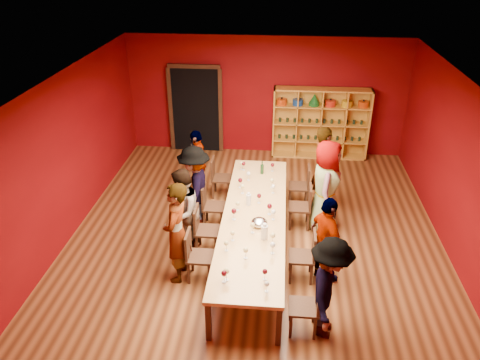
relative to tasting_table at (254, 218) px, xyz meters
The scene contains 47 objects.
room_shell 0.80m from the tasting_table, ahead, with size 7.10×9.10×3.04m.
tasting_table is the anchor object (origin of this frame).
doorway 4.80m from the tasting_table, 112.09° to the left, with size 1.40×0.17×2.30m.
shelving_unit 4.55m from the tasting_table, 72.08° to the left, with size 2.40×0.40×1.80m.
chair_person_left_1 1.25m from the tasting_table, 137.40° to the right, with size 0.42×0.42×0.89m.
person_left_1 1.47m from the tasting_table, 144.99° to the right, with size 0.64×0.47×1.76m, color #535358.
chair_person_left_2 0.94m from the tasting_table, behind, with size 0.42×0.42×0.89m.
person_left_2 1.27m from the tasting_table, behind, with size 0.78×0.43×1.61m, color #D08B8B.
chair_person_left_3 1.21m from the tasting_table, 139.95° to the left, with size 0.42×0.42×0.89m.
person_left_3 1.42m from the tasting_table, 147.22° to the left, with size 1.08×0.45×1.68m, color #535358.
chair_person_left_4 2.18m from the tasting_table, 114.78° to the left, with size 0.42×0.42×0.89m.
person_left_4 2.39m from the tasting_table, 124.39° to the left, with size 0.89×0.41×1.52m, color #5E7AC1.
chair_person_right_0 2.08m from the tasting_table, 63.99° to the right, with size 0.42×0.42×0.89m.
person_right_0 2.20m from the tasting_table, 58.06° to the right, with size 1.03×0.43×1.59m, color #151B3B.
chair_person_right_1 1.16m from the tasting_table, 37.03° to the right, with size 0.42×0.42×0.89m.
person_right_1 1.39m from the tasting_table, 29.67° to the right, with size 0.90×0.41×1.54m, color #506FA5.
chair_person_right_3 1.30m from the tasting_table, 44.77° to the left, with size 0.42×0.42×0.89m.
person_right_3 1.60m from the tasting_table, 34.81° to the left, with size 0.89×0.49×1.83m, color #16183D.
chair_person_right_4 1.98m from the tasting_table, 62.54° to the left, with size 0.42×0.42×0.89m.
person_right_4 2.19m from the tasting_table, 53.49° to the left, with size 0.65×0.47×1.78m, color #517AA7.
wine_glass_0 1.80m from the tasting_table, 99.03° to the right, with size 0.09×0.09×0.21m.
wine_glass_1 0.34m from the tasting_table, 13.77° to the left, with size 0.09×0.09×0.22m.
wine_glass_2 0.49m from the tasting_table, 82.16° to the left, with size 0.08×0.08×0.20m.
wine_glass_3 0.86m from the tasting_table, 110.61° to the right, with size 0.07×0.07×0.19m.
wine_glass_4 1.73m from the tasting_table, 81.18° to the right, with size 0.07×0.07×0.19m.
wine_glass_5 1.35m from the tasting_table, 98.57° to the left, with size 0.08×0.08×0.20m.
wine_glass_6 1.08m from the tasting_table, 108.52° to the left, with size 0.08×0.08×0.21m.
wine_glass_7 1.85m from the tasting_table, 99.64° to the right, with size 0.08×0.08×0.20m.
wine_glass_8 0.43m from the tasting_table, 154.98° to the right, with size 0.09×0.09×0.22m.
wine_glass_9 1.81m from the tasting_table, 100.75° to the left, with size 0.08×0.08×0.20m.
wine_glass_10 0.40m from the tasting_table, 16.33° to the right, with size 0.08×0.08×0.20m.
wine_glass_11 0.57m from the tasting_table, 89.16° to the right, with size 0.08×0.08×0.20m.
wine_glass_12 1.14m from the tasting_table, 108.82° to the right, with size 0.07×0.07×0.18m.
wine_glass_13 1.81m from the tasting_table, 81.52° to the left, with size 0.08×0.08×0.19m.
wine_glass_14 0.85m from the tasting_table, 109.28° to the left, with size 0.08×0.08×0.20m.
wine_glass_15 1.98m from the tasting_table, 81.26° to the right, with size 0.07×0.07×0.18m.
wine_glass_16 0.91m from the tasting_table, 69.95° to the left, with size 0.07×0.07×0.18m.
wine_glass_17 0.91m from the tasting_table, 66.83° to the right, with size 0.08×0.08×0.21m.
wine_glass_18 1.85m from the tasting_table, 101.92° to the left, with size 0.07×0.07×0.18m.
wine_glass_19 1.15m from the tasting_table, 71.69° to the right, with size 0.08×0.08×0.21m.
wine_glass_20 1.11m from the tasting_table, 75.29° to the left, with size 0.08×0.08×0.20m.
wine_glass_21 0.39m from the tasting_table, 152.95° to the left, with size 0.07×0.07×0.18m.
wine_glass_22 1.25m from the tasting_table, 92.21° to the right, with size 0.08×0.08×0.20m.
spittoon_bowl 0.35m from the tasting_table, 70.89° to the right, with size 0.28×0.28×0.15m, color silver.
carafe_a 0.42m from the tasting_table, 108.68° to the left, with size 0.12×0.12×0.24m.
carafe_b 0.74m from the tasting_table, 72.94° to the right, with size 0.12×0.12×0.29m.
wine_bottle 1.65m from the tasting_table, 88.06° to the left, with size 0.09×0.09×0.28m.
Camera 1 is at (0.39, -6.97, 5.12)m, focal length 35.00 mm.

